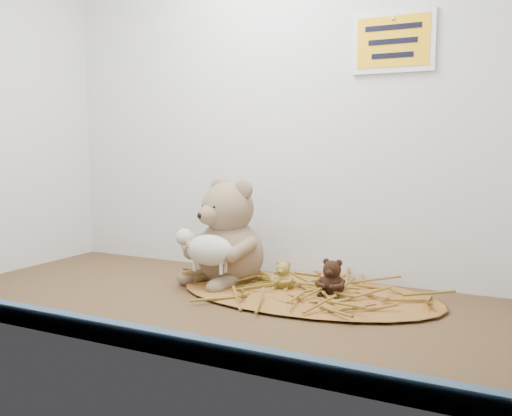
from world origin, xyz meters
The scene contains 8 objects.
alcove_shell centered at (0.00, 9.00, 45.00)cm, with size 120.40×60.20×90.40cm.
front_rail centered at (0.00, -28.80, 1.80)cm, with size 119.28×2.20×3.60cm, color #364E68.
straw_bed centered at (16.88, 12.63, 0.57)cm, with size 58.61×34.03×1.13cm, color brown.
main_teddy centered at (-3.52, 14.88, 12.36)cm, with size 19.93×21.04×24.72cm, color #8A6E55, non-canonical shape.
toy_lamb centered at (-3.52, 6.02, 9.38)cm, with size 14.79×9.03×9.56cm, color beige, non-canonical shape.
mini_teddy_tan centered at (11.21, 12.74, 4.27)cm, with size 5.05×5.33×6.27cm, color olive, non-canonical shape.
mini_teddy_brown centered at (22.55, 12.52, 5.04)cm, with size 6.30×6.65×7.81cm, color black, non-canonical shape.
wall_sign centered at (30.00, 29.40, 55.00)cm, with size 16.00×1.20×11.00cm, color #DE9C0B.
Camera 1 is at (61.31, -99.25, 32.97)cm, focal length 40.00 mm.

